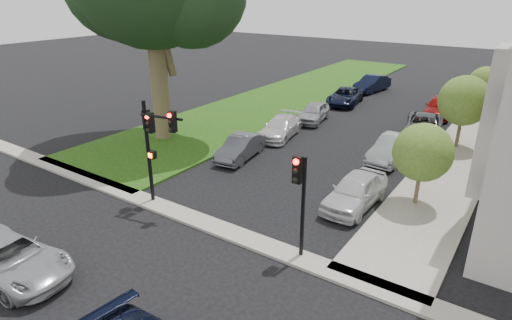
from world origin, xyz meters
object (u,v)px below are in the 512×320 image
Objects in this scene: traffic_signal_main at (153,135)px; small_tree_c at (485,84)px; car_parked_0 at (355,191)px; car_parked_9 at (372,84)px; small_tree_b at (464,101)px; traffic_signal_secondary at (300,188)px; car_parked_2 at (424,125)px; car_parked_3 at (439,107)px; car_parked_8 at (345,96)px; car_cross_near at (8,259)px; small_tree_a at (423,153)px; car_parked_7 at (314,112)px; car_parked_4 at (458,93)px; car_parked_1 at (393,149)px; car_parked_6 at (280,127)px; car_parked_5 at (240,147)px.

small_tree_c is at bearing 68.19° from traffic_signal_main.
car_parked_0 is 23.86m from car_parked_9.
car_parked_9 is at bearing 129.27° from small_tree_b.
traffic_signal_secondary is (-2.44, -15.47, -0.21)m from small_tree_b.
car_parked_2 is at bearing 150.73° from small_tree_b.
car_parked_3 reaches higher than car_parked_0.
car_cross_near is at bearing -98.28° from car_parked_8.
car_parked_8 is at bearing 136.48° from car_parked_2.
car_parked_9 is at bearing 161.01° from small_tree_c.
small_tree_a is 0.86× the size of small_tree_b.
small_tree_a is 0.95× the size of car_parked_7.
car_parked_4 is at bearing 28.92° from car_parked_8.
traffic_signal_secondary is 11.38m from car_parked_1.
car_parked_3 is at bearing 99.38° from small_tree_a.
small_tree_a reaches higher than car_parked_1.
small_tree_a is 21.18m from car_parked_4.
car_parked_9 is (-9.81, 21.00, -1.79)m from small_tree_a.
car_parked_2 is (-2.33, -7.32, -1.80)m from small_tree_c.
car_parked_1 is at bearing -104.13° from car_parked_2.
small_tree_b is 10.09m from car_parked_7.
traffic_signal_secondary is 13.66m from car_parked_6.
car_parked_0 is 6.36m from car_parked_1.
car_parked_3 is (0.02, 10.89, 0.06)m from car_parked_1.
small_tree_c is (0.00, 8.62, -0.46)m from small_tree_b.
small_tree_a is 3.30m from car_parked_0.
car_parked_2 is at bearing 90.94° from car_parked_1.
small_tree_a is 10.07m from car_parked_5.
small_tree_a is 18.20m from car_parked_8.
car_parked_0 is (7.69, 11.36, 0.06)m from car_cross_near.
traffic_signal_secondary is at bearing -54.90° from car_cross_near.
car_parked_3 is (-2.58, 15.62, -1.77)m from small_tree_a.
car_parked_7 is at bearing 77.21° from car_parked_6.
car_parked_3 is at bearing 72.27° from traffic_signal_main.
traffic_signal_main is 0.98× the size of car_parked_8.
car_parked_3 is at bearing 93.63° from car_parked_1.
car_parked_9 is (0.16, 5.89, 0.08)m from car_parked_8.
car_parked_5 is at bearing 168.22° from car_parked_0.
car_parked_8 is at bearing 81.07° from car_parked_7.
small_tree_a is at bearing -35.91° from car_parked_6.
traffic_signal_main is 0.97× the size of car_cross_near.
traffic_signal_secondary reaches higher than car_cross_near.
car_parked_1 is (-0.16, 11.20, -2.03)m from traffic_signal_secondary.
traffic_signal_main is at bearing -118.44° from car_parked_1.
car_parked_3 reaches higher than car_parked_1.
car_parked_1 is at bearing -56.93° from car_parked_9.
traffic_signal_secondary is at bearing -110.70° from small_tree_a.
small_tree_b is 13.47m from car_parked_5.
car_cross_near is 1.07× the size of car_parked_3.
small_tree_b reaches higher than traffic_signal_secondary.
car_parked_4 is at bearing 9.05° from car_parked_9.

